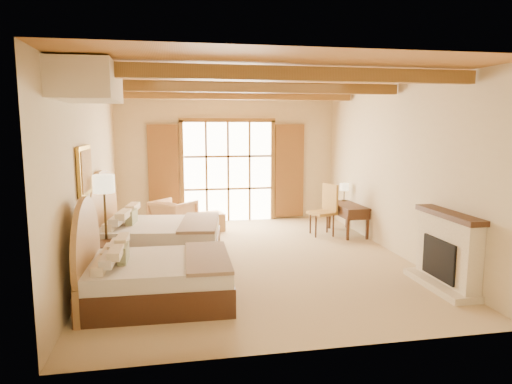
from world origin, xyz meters
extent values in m
plane|color=tan|center=(0.00, 0.00, 0.00)|extent=(7.00, 7.00, 0.00)
plane|color=beige|center=(0.00, 3.50, 1.60)|extent=(5.50, 0.00, 5.50)
plane|color=beige|center=(-2.75, 0.00, 1.60)|extent=(0.00, 7.00, 7.00)
plane|color=beige|center=(2.75, 0.00, 1.60)|extent=(0.00, 7.00, 7.00)
plane|color=#B87835|center=(0.00, 0.00, 3.20)|extent=(7.00, 7.00, 0.00)
cube|color=white|center=(0.00, 3.46, 1.25)|extent=(2.20, 0.02, 2.50)
cube|color=brown|center=(-1.60, 3.43, 1.25)|extent=(0.75, 0.06, 2.40)
cube|color=brown|center=(1.60, 3.43, 1.25)|extent=(0.75, 0.06, 2.40)
cube|color=beige|center=(2.62, -2.00, 0.55)|extent=(0.25, 1.30, 1.10)
cube|color=black|center=(2.55, -2.00, 0.45)|extent=(0.18, 0.80, 0.60)
cube|color=beige|center=(2.53, -2.00, 0.05)|extent=(0.45, 1.40, 0.10)
cube|color=#3F2515|center=(2.61, -2.00, 1.12)|extent=(0.30, 1.40, 0.08)
cube|color=gold|center=(-2.71, -0.75, 1.75)|extent=(0.05, 0.95, 0.75)
cube|color=gold|center=(-2.68, -0.75, 1.75)|extent=(0.02, 0.82, 0.62)
cube|color=beige|center=(-2.40, -2.00, 2.95)|extent=(0.70, 1.40, 0.45)
cube|color=#3F2515|center=(-1.63, -1.78, 0.19)|extent=(2.02, 1.55, 0.39)
cube|color=silver|center=(-1.63, -1.78, 0.49)|extent=(1.98, 1.52, 0.21)
cube|color=gray|center=(-0.96, -1.78, 0.61)|extent=(0.63, 1.54, 0.05)
cube|color=gray|center=(-2.09, -1.78, 0.71)|extent=(0.13, 0.41, 0.23)
cube|color=#3F2515|center=(-1.66, 0.38, 0.21)|extent=(2.37, 1.92, 0.42)
cube|color=silver|center=(-1.66, 0.38, 0.54)|extent=(2.32, 1.89, 0.23)
cube|color=gray|center=(-0.93, 0.38, 0.66)|extent=(0.88, 1.74, 0.05)
cube|color=gray|center=(-2.16, 0.38, 0.78)|extent=(0.19, 0.45, 0.25)
cube|color=#3F2515|center=(-2.49, -0.64, 0.29)|extent=(0.63, 0.63, 0.58)
cylinder|color=#382C17|center=(-2.50, -0.34, 0.01)|extent=(0.23, 0.23, 0.03)
cylinder|color=#382C17|center=(-2.50, -0.34, 0.72)|extent=(0.04, 0.04, 1.40)
cylinder|color=beige|center=(-2.50, -0.34, 1.49)|extent=(0.35, 0.35, 0.29)
imported|color=tan|center=(-1.40, 2.29, 0.39)|extent=(1.17, 1.18, 0.77)
cube|color=#A67B47|center=(-0.55, 2.47, 0.20)|extent=(0.66, 0.66, 0.40)
cube|color=#3F2515|center=(2.46, 1.54, 0.64)|extent=(0.57, 1.25, 0.04)
cube|color=#3F2515|center=(2.46, 1.54, 0.53)|extent=(0.55, 1.22, 0.19)
cube|color=#B58741|center=(1.84, 1.52, 0.50)|extent=(0.64, 0.64, 0.07)
cube|color=#B58741|center=(2.07, 1.52, 0.83)|extent=(0.22, 0.49, 0.61)
cylinder|color=#382C17|center=(2.56, 2.04, 0.68)|extent=(0.12, 0.12, 0.02)
cylinder|color=#382C17|center=(2.56, 2.04, 0.82)|extent=(0.02, 0.02, 0.29)
cylinder|color=beige|center=(2.56, 2.04, 0.99)|extent=(0.20, 0.20, 0.16)
camera|label=1|loc=(-1.43, -7.98, 2.43)|focal=32.00mm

